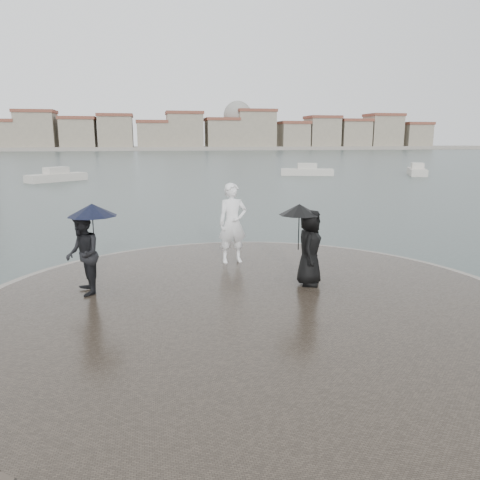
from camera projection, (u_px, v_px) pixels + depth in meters
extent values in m
plane|color=#2B3835|center=(303.00, 406.00, 6.80)|extent=(400.00, 400.00, 0.00)
cylinder|color=gray|center=(252.00, 311.00, 10.12)|extent=(12.50, 12.50, 0.32)
cylinder|color=#2D261E|center=(252.00, 310.00, 10.12)|extent=(11.90, 11.90, 0.36)
imported|color=white|center=(233.00, 223.00, 13.11)|extent=(0.87, 0.61, 2.25)
imported|color=black|center=(83.00, 254.00, 10.40)|extent=(0.88, 1.03, 1.84)
cylinder|color=black|center=(94.00, 234.00, 10.45)|extent=(0.02, 0.02, 0.90)
cone|color=black|center=(92.00, 210.00, 10.34)|extent=(1.09, 1.09, 0.28)
imported|color=black|center=(310.00, 248.00, 11.10)|extent=(0.91, 1.05, 1.82)
cylinder|color=black|center=(299.00, 231.00, 11.06)|extent=(0.02, 0.02, 0.90)
cone|color=black|center=(299.00, 209.00, 10.95)|extent=(0.97, 0.97, 0.26)
cube|color=gray|center=(153.00, 148.00, 163.00)|extent=(260.00, 20.00, 1.20)
cube|color=gray|center=(1.00, 137.00, 150.26)|extent=(10.00, 10.00, 9.00)
cube|color=gray|center=(37.00, 132.00, 152.02)|extent=(12.00, 10.00, 12.00)
cube|color=brown|center=(35.00, 111.00, 150.64)|extent=(12.60, 10.60, 1.00)
cube|color=gray|center=(79.00, 135.00, 154.67)|extent=(11.00, 10.00, 10.00)
cube|color=brown|center=(78.00, 118.00, 153.51)|extent=(11.60, 10.60, 1.00)
cube|color=gray|center=(116.00, 134.00, 156.83)|extent=(11.00, 10.00, 11.00)
cube|color=brown|center=(115.00, 115.00, 155.56)|extent=(11.60, 10.60, 1.00)
cube|color=gray|center=(152.00, 137.00, 159.30)|extent=(10.00, 10.00, 9.00)
cube|color=brown|center=(152.00, 122.00, 158.24)|extent=(10.60, 10.60, 1.00)
cube|color=gray|center=(185.00, 132.00, 161.05)|extent=(12.00, 10.00, 12.00)
cube|color=brown|center=(184.00, 113.00, 159.68)|extent=(12.60, 10.60, 1.00)
cube|color=gray|center=(222.00, 136.00, 163.71)|extent=(11.00, 10.00, 10.00)
cube|color=brown|center=(222.00, 119.00, 162.55)|extent=(11.60, 10.60, 1.00)
cube|color=gray|center=(255.00, 131.00, 165.65)|extent=(13.00, 10.00, 13.00)
cube|color=brown|center=(255.00, 111.00, 164.17)|extent=(13.60, 10.60, 1.00)
cube|color=gray|center=(293.00, 137.00, 168.71)|extent=(10.00, 10.00, 9.00)
cube|color=brown|center=(293.00, 123.00, 167.65)|extent=(10.60, 10.60, 1.00)
cube|color=gray|center=(322.00, 134.00, 170.57)|extent=(11.00, 10.00, 11.00)
cube|color=brown|center=(323.00, 117.00, 169.30)|extent=(11.60, 10.60, 1.00)
cube|color=gray|center=(353.00, 136.00, 172.93)|extent=(11.00, 10.00, 10.00)
cube|color=brown|center=(353.00, 120.00, 171.77)|extent=(11.60, 10.60, 1.00)
cube|color=gray|center=(383.00, 133.00, 174.98)|extent=(12.00, 10.00, 12.00)
cube|color=brown|center=(384.00, 115.00, 173.61)|extent=(12.60, 10.60, 1.00)
cube|color=gray|center=(414.00, 137.00, 177.75)|extent=(10.00, 10.00, 9.00)
cube|color=brown|center=(415.00, 124.00, 176.69)|extent=(10.60, 10.60, 1.00)
sphere|color=gray|center=(238.00, 115.00, 165.28)|extent=(10.00, 10.00, 10.00)
cube|color=beige|center=(307.00, 173.00, 49.82)|extent=(5.73, 3.00, 0.90)
cube|color=beige|center=(307.00, 167.00, 49.69)|extent=(2.25, 1.69, 0.90)
cube|color=beige|center=(417.00, 173.00, 50.26)|extent=(3.80, 5.66, 0.90)
cube|color=beige|center=(417.00, 167.00, 50.13)|extent=(1.94, 2.32, 0.90)
cube|color=beige|center=(57.00, 179.00, 42.75)|extent=(5.16, 4.87, 0.90)
cube|color=beige|center=(56.00, 172.00, 42.62)|extent=(2.29, 2.23, 0.90)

